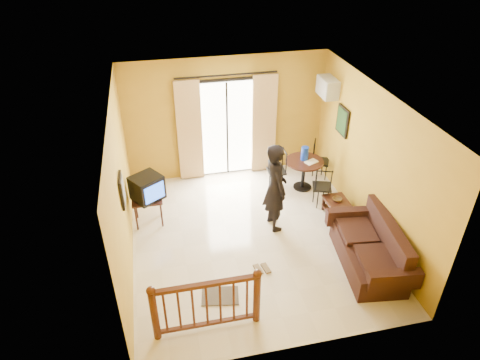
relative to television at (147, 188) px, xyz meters
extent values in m
plane|color=beige|center=(1.87, -0.91, -0.83)|extent=(5.00, 5.00, 0.00)
plane|color=white|center=(1.87, -0.91, 1.97)|extent=(5.00, 5.00, 0.00)
plane|color=#B78C23|center=(1.87, 1.59, 0.57)|extent=(4.50, 0.00, 4.50)
plane|color=#B78C23|center=(1.87, -3.41, 0.57)|extent=(4.50, 0.00, 4.50)
plane|color=#B78C23|center=(-0.38, -0.91, 0.57)|extent=(0.00, 5.00, 5.00)
plane|color=#B78C23|center=(4.12, -0.91, 0.57)|extent=(0.00, 5.00, 5.00)
cube|color=black|center=(1.87, 1.57, 0.32)|extent=(1.34, 0.03, 2.34)
cube|color=white|center=(1.87, 1.54, 0.32)|extent=(1.20, 0.04, 2.20)
cube|color=black|center=(1.87, 1.52, 0.32)|extent=(0.04, 0.02, 2.20)
cube|color=beige|center=(1.02, 1.49, 0.37)|extent=(0.55, 0.08, 2.35)
cube|color=beige|center=(2.72, 1.49, 0.37)|extent=(0.55, 0.08, 2.35)
cylinder|color=black|center=(1.87, 1.49, 1.59)|extent=(2.20, 0.04, 0.04)
cube|color=black|center=(-0.03, 0.00, -0.26)|extent=(0.58, 0.49, 0.04)
cylinder|color=black|center=(-0.28, -0.19, -0.54)|extent=(0.04, 0.04, 0.56)
cylinder|color=black|center=(0.21, -0.19, -0.54)|extent=(0.04, 0.04, 0.56)
cylinder|color=black|center=(-0.28, 0.20, -0.54)|extent=(0.04, 0.04, 0.56)
cylinder|color=black|center=(0.21, 0.20, -0.54)|extent=(0.04, 0.04, 0.56)
cube|color=black|center=(0.00, 0.00, 0.00)|extent=(0.72, 0.70, 0.49)
cube|color=blue|center=(0.13, -0.20, 0.00)|extent=(0.37, 0.25, 0.35)
cube|color=black|center=(-0.35, -1.11, 0.72)|extent=(0.04, 0.42, 0.52)
cube|color=#544F48|center=(-0.33, -1.11, 0.72)|extent=(0.01, 0.34, 0.44)
cylinder|color=black|center=(3.40, 0.55, -0.15)|extent=(0.84, 0.84, 0.04)
cylinder|color=black|center=(3.40, 0.55, -0.49)|extent=(0.08, 0.08, 0.68)
cylinder|color=black|center=(3.40, 0.55, -0.81)|extent=(0.41, 0.41, 0.03)
cylinder|color=#1232A9|center=(3.41, 0.60, 0.02)|extent=(0.16, 0.16, 0.31)
cube|color=beige|center=(3.52, 0.45, -0.12)|extent=(0.33, 0.27, 0.02)
cube|color=silver|center=(3.97, 1.04, 1.32)|extent=(0.30, 0.60, 0.40)
cube|color=gray|center=(3.82, 1.04, 1.32)|extent=(0.02, 0.56, 0.36)
cube|color=black|center=(4.09, 0.39, 0.82)|extent=(0.04, 0.50, 0.60)
cube|color=black|center=(4.06, 0.39, 0.82)|extent=(0.01, 0.42, 0.52)
cube|color=black|center=(3.72, -0.71, -0.49)|extent=(0.45, 0.81, 0.04)
cube|color=black|center=(3.72, -0.71, -0.72)|extent=(0.41, 0.77, 0.03)
cube|color=black|center=(3.54, -1.07, -0.66)|extent=(0.05, 0.05, 0.34)
cube|color=black|center=(3.90, -1.07, -0.66)|extent=(0.05, 0.05, 0.34)
cube|color=black|center=(3.54, -0.35, -0.66)|extent=(0.05, 0.05, 0.34)
cube|color=black|center=(3.90, -0.35, -0.66)|extent=(0.05, 0.05, 0.34)
imported|color=brown|center=(3.72, -0.58, -0.44)|extent=(0.24, 0.24, 0.06)
cube|color=black|center=(3.67, -2.06, -0.61)|extent=(1.07, 1.81, 0.43)
cube|color=black|center=(3.99, -2.06, -0.24)|extent=(0.41, 1.73, 0.59)
cube|color=black|center=(3.67, -2.90, -0.38)|extent=(0.87, 0.28, 0.32)
cube|color=black|center=(3.67, -1.22, -0.38)|extent=(0.87, 0.28, 0.32)
cube|color=black|center=(3.61, -2.44, -0.36)|extent=(0.67, 0.77, 0.11)
cube|color=black|center=(3.61, -1.68, -0.36)|extent=(0.67, 0.77, 0.11)
imported|color=black|center=(2.37, -0.63, 0.08)|extent=(0.50, 0.70, 1.81)
cylinder|color=#471E0F|center=(-0.03, -2.81, -0.37)|extent=(0.11, 0.11, 0.92)
cylinder|color=#471E0F|center=(1.47, -2.81, -0.37)|extent=(0.11, 0.11, 0.92)
sphere|color=#471E0F|center=(-0.03, -2.81, 0.14)|extent=(0.13, 0.13, 0.13)
sphere|color=#471E0F|center=(1.47, -2.81, 0.14)|extent=(0.13, 0.13, 0.13)
cube|color=#471E0F|center=(0.72, -2.81, 0.09)|extent=(1.55, 0.08, 0.06)
cube|color=#471E0F|center=(0.72, -2.81, -0.73)|extent=(1.55, 0.06, 0.05)
cube|color=#504840|center=(1.01, -2.24, -0.82)|extent=(0.66, 0.50, 0.02)
cube|color=brown|center=(1.76, -1.79, -0.81)|extent=(0.14, 0.26, 0.03)
cube|color=brown|center=(1.90, -1.79, -0.81)|extent=(0.14, 0.26, 0.03)
camera|label=1|loc=(0.28, -7.06, 4.54)|focal=32.00mm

